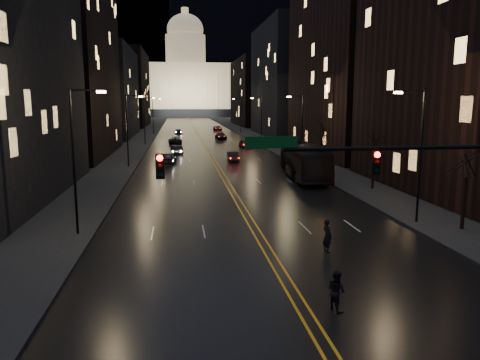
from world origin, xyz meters
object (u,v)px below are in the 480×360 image
object	(u,v)px
bus	(304,161)
pedestrian_b	(336,291)
oncoming_car_b	(177,150)
pedestrian_a	(327,236)
receding_car_a	(233,157)
traffic_signal	(428,173)
oncoming_car_a	(168,158)

from	to	relation	value
bus	pedestrian_b	distance (m)	32.33
oncoming_car_b	pedestrian_b	world-z (taller)	pedestrian_b
oncoming_car_b	pedestrian_a	distance (m)	49.59
oncoming_car_b	receding_car_a	distance (m)	12.41
traffic_signal	oncoming_car_b	world-z (taller)	traffic_signal
pedestrian_b	bus	bearing A→B (deg)	-36.20
pedestrian_a	bus	bearing A→B (deg)	-28.17
traffic_signal	pedestrian_b	distance (m)	6.62
oncoming_car_b	receding_car_a	bearing A→B (deg)	120.77
traffic_signal	bus	bearing A→B (deg)	84.98
bus	pedestrian_a	size ratio (longest dim) A/B	7.09
oncoming_car_a	bus	bearing A→B (deg)	143.35
traffic_signal	pedestrian_a	bearing A→B (deg)	118.74
traffic_signal	bus	distance (m)	29.79
receding_car_a	pedestrian_a	bearing A→B (deg)	-87.62
oncoming_car_b	pedestrian_a	size ratio (longest dim) A/B	2.27
traffic_signal	oncoming_car_a	bearing A→B (deg)	105.77
traffic_signal	oncoming_car_b	bearing A→B (deg)	101.51
pedestrian_a	traffic_signal	bearing A→B (deg)	-167.14
traffic_signal	pedestrian_a	distance (m)	7.07
pedestrian_a	pedestrian_b	bearing A→B (deg)	149.02
bus	oncoming_car_a	bearing A→B (deg)	141.33
oncoming_car_b	pedestrian_a	bearing A→B (deg)	92.72
pedestrian_b	oncoming_car_b	bearing A→B (deg)	-16.80
oncoming_car_b	traffic_signal	bearing A→B (deg)	94.67
oncoming_car_b	receding_car_a	size ratio (longest dim) A/B	1.03
bus	pedestrian_b	bearing A→B (deg)	-99.41
oncoming_car_a	receding_car_a	xyz separation A→B (m)	(8.68, 1.27, -0.12)
traffic_signal	pedestrian_a	xyz separation A→B (m)	(-2.74, 5.00, -4.17)
bus	receding_car_a	world-z (taller)	bus
pedestrian_a	receding_car_a	bearing A→B (deg)	-14.90
oncoming_car_a	pedestrian_b	size ratio (longest dim) A/B	2.83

